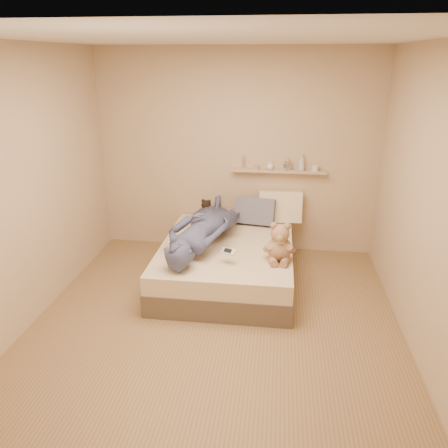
# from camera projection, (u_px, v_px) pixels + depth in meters

# --- Properties ---
(room) EXTENTS (3.80, 3.80, 3.80)m
(room) POSITION_uv_depth(u_px,v_px,m) (215.00, 197.00, 3.85)
(room) COLOR olive
(room) RESTS_ON ground
(bed) EXTENTS (1.50, 1.90, 0.45)m
(bed) POSITION_uv_depth(u_px,v_px,m) (227.00, 261.00, 5.10)
(bed) COLOR brown
(bed) RESTS_ON floor
(game_console) EXTENTS (0.17, 0.12, 0.05)m
(game_console) POSITION_uv_depth(u_px,v_px,m) (228.00, 251.00, 4.49)
(game_console) COLOR silver
(game_console) RESTS_ON bed
(teddy_bear) EXTENTS (0.36, 0.34, 0.43)m
(teddy_bear) POSITION_uv_depth(u_px,v_px,m) (279.00, 245.00, 4.54)
(teddy_bear) COLOR #9E7456
(teddy_bear) RESTS_ON bed
(dark_plush) EXTENTS (0.19, 0.19, 0.30)m
(dark_plush) POSITION_uv_depth(u_px,v_px,m) (207.00, 212.00, 5.68)
(dark_plush) COLOR black
(dark_plush) RESTS_ON bed
(pillow_cream) EXTENTS (0.56, 0.26, 0.42)m
(pillow_cream) POSITION_uv_depth(u_px,v_px,m) (280.00, 206.00, 5.65)
(pillow_cream) COLOR beige
(pillow_cream) RESTS_ON bed
(pillow_grey) EXTENTS (0.53, 0.32, 0.37)m
(pillow_grey) POSITION_uv_depth(u_px,v_px,m) (255.00, 211.00, 5.56)
(pillow_grey) COLOR slate
(pillow_grey) RESTS_ON bed
(person) EXTENTS (0.97, 1.79, 0.41)m
(person) POSITION_uv_depth(u_px,v_px,m) (204.00, 227.00, 4.95)
(person) COLOR #454A6C
(person) RESTS_ON bed
(wall_shelf) EXTENTS (1.20, 0.12, 0.03)m
(wall_shelf) POSITION_uv_depth(u_px,v_px,m) (279.00, 171.00, 5.56)
(wall_shelf) COLOR tan
(wall_shelf) RESTS_ON wall_back
(shelf_bottles) EXTENTS (0.97, 0.12, 0.21)m
(shelf_bottles) POSITION_uv_depth(u_px,v_px,m) (288.00, 164.00, 5.52)
(shelf_bottles) COLOR silver
(shelf_bottles) RESTS_ON wall_shelf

